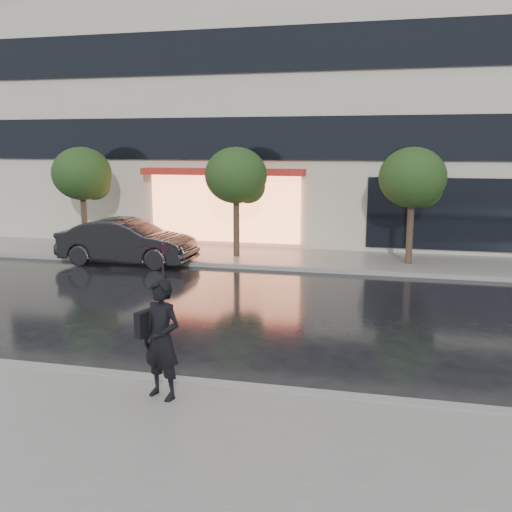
% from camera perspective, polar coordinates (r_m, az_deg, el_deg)
% --- Properties ---
extents(ground, '(120.00, 120.00, 0.00)m').
position_cam_1_polar(ground, '(10.55, -0.36, -11.31)').
color(ground, black).
rests_on(ground, ground).
extents(sidewalk_near, '(60.00, 4.50, 0.12)m').
position_cam_1_polar(sidewalk_near, '(7.72, -6.37, -19.71)').
color(sidewalk_near, slate).
rests_on(sidewalk_near, ground).
extents(sidewalk_far, '(60.00, 3.50, 0.12)m').
position_cam_1_polar(sidewalk_far, '(20.26, 6.45, -0.38)').
color(sidewalk_far, slate).
rests_on(sidewalk_far, ground).
extents(curb_near, '(60.00, 0.25, 0.14)m').
position_cam_1_polar(curb_near, '(9.63, -1.79, -13.10)').
color(curb_near, gray).
rests_on(curb_near, ground).
extents(curb_far, '(60.00, 0.25, 0.14)m').
position_cam_1_polar(curb_far, '(18.56, 5.80, -1.37)').
color(curb_far, gray).
rests_on(curb_far, ground).
extents(office_building, '(30.00, 12.76, 18.00)m').
position_cam_1_polar(office_building, '(28.02, 8.88, 21.05)').
color(office_building, '#BDB6A0').
rests_on(office_building, ground).
extents(tree_far_west, '(2.20, 2.20, 3.99)m').
position_cam_1_polar(tree_far_west, '(22.55, -16.85, 7.70)').
color(tree_far_west, '#33261C').
rests_on(tree_far_west, ground).
extents(tree_mid_west, '(2.20, 2.20, 3.99)m').
position_cam_1_polar(tree_mid_west, '(20.25, -1.82, 7.85)').
color(tree_mid_west, '#33261C').
rests_on(tree_mid_west, ground).
extents(tree_mid_east, '(2.20, 2.20, 3.99)m').
position_cam_1_polar(tree_mid_east, '(19.57, 15.55, 7.36)').
color(tree_mid_east, '#33261C').
rests_on(tree_mid_east, ground).
extents(parked_car, '(4.74, 1.72, 1.55)m').
position_cam_1_polar(parked_car, '(20.08, -12.76, 1.40)').
color(parked_car, black).
rests_on(parked_car, ground).
extents(pedestrian_with_umbrella, '(1.10, 1.11, 2.49)m').
position_cam_1_polar(pedestrian_with_umbrella, '(8.80, -9.41, -4.75)').
color(pedestrian_with_umbrella, black).
rests_on(pedestrian_with_umbrella, sidewalk_near).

